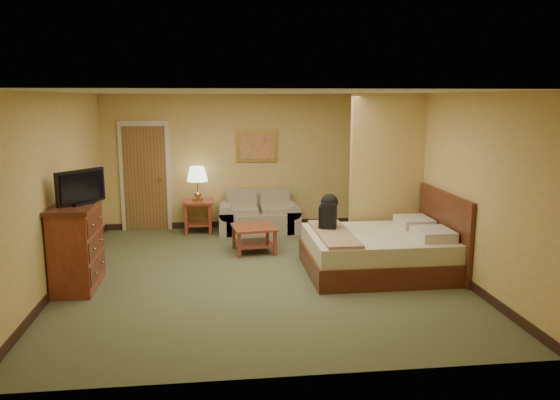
{
  "coord_description": "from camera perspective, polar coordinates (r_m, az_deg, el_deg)",
  "views": [
    {
      "loc": [
        -0.63,
        -7.58,
        2.52
      ],
      "look_at": [
        0.36,
        0.6,
        0.97
      ],
      "focal_mm": 35.0,
      "sensor_mm": 36.0,
      "label": 1
    }
  ],
  "objects": [
    {
      "name": "ceiling",
      "position": [
        7.61,
        -2.21,
        11.21
      ],
      "size": [
        6.0,
        6.0,
        0.0
      ],
      "primitive_type": "plane",
      "rotation": [
        3.14,
        0.0,
        0.0
      ],
      "color": "white",
      "rests_on": "back_wall"
    },
    {
      "name": "side_table",
      "position": [
        10.46,
        -8.54,
        -1.19
      ],
      "size": [
        0.55,
        0.55,
        0.61
      ],
      "color": "maroon",
      "rests_on": "floor"
    },
    {
      "name": "wall_picture",
      "position": [
        10.63,
        -2.44,
        5.65
      ],
      "size": [
        0.8,
        0.04,
        0.62
      ],
      "color": "#B78E3F",
      "rests_on": "back_wall"
    },
    {
      "name": "back_wall",
      "position": [
        10.67,
        -3.48,
        4.04
      ],
      "size": [
        5.5,
        0.02,
        2.6
      ],
      "primitive_type": "cube",
      "color": "tan",
      "rests_on": "floor"
    },
    {
      "name": "baseboard",
      "position": [
        10.88,
        -3.41,
        -2.47
      ],
      "size": [
        5.5,
        0.02,
        0.12
      ],
      "primitive_type": "cube",
      "color": "black",
      "rests_on": "floor"
    },
    {
      "name": "floor",
      "position": [
        8.02,
        -2.07,
        -7.71
      ],
      "size": [
        6.0,
        6.0,
        0.0
      ],
      "primitive_type": "plane",
      "color": "#505537",
      "rests_on": "ground"
    },
    {
      "name": "door",
      "position": [
        10.74,
        -13.91,
        2.34
      ],
      "size": [
        0.94,
        0.16,
        2.1
      ],
      "color": "beige",
      "rests_on": "floor"
    },
    {
      "name": "coffee_table",
      "position": [
        9.04,
        -2.75,
        -3.53
      ],
      "size": [
        0.76,
        0.76,
        0.44
      ],
      "rotation": [
        0.0,
        0.0,
        0.12
      ],
      "color": "maroon",
      "rests_on": "floor"
    },
    {
      "name": "loveseat",
      "position": [
        10.44,
        -2.21,
        -1.94
      ],
      "size": [
        1.53,
        0.71,
        0.78
      ],
      "color": "gray",
      "rests_on": "floor"
    },
    {
      "name": "dresser",
      "position": [
        7.78,
        -20.46,
        -4.53
      ],
      "size": [
        0.56,
        1.07,
        1.15
      ],
      "color": "maroon",
      "rests_on": "floor"
    },
    {
      "name": "bed",
      "position": [
        8.18,
        10.81,
        -5.2
      ],
      "size": [
        2.13,
        1.81,
        1.17
      ],
      "color": "#4B1E11",
      "rests_on": "floor"
    },
    {
      "name": "left_wall",
      "position": [
        7.97,
        -22.25,
        1.01
      ],
      "size": [
        0.02,
        6.0,
        2.6
      ],
      "primitive_type": "cube",
      "color": "tan",
      "rests_on": "floor"
    },
    {
      "name": "right_wall",
      "position": [
        8.39,
        16.93,
        1.79
      ],
      "size": [
        0.02,
        6.0,
        2.6
      ],
      "primitive_type": "cube",
      "color": "tan",
      "rests_on": "floor"
    },
    {
      "name": "backpack",
      "position": [
        8.12,
        5.17,
        -1.17
      ],
      "size": [
        0.29,
        0.37,
        0.56
      ],
      "rotation": [
        0.0,
        0.0,
        -0.28
      ],
      "color": "black",
      "rests_on": "bed"
    },
    {
      "name": "tv",
      "position": [
        7.6,
        -20.11,
        1.18
      ],
      "size": [
        0.5,
        0.62,
        0.46
      ],
      "rotation": [
        0.0,
        0.0,
        -0.67
      ],
      "color": "black",
      "rests_on": "dresser"
    },
    {
      "name": "partition",
      "position": [
        9.03,
        11.09,
        2.66
      ],
      "size": [
        1.2,
        0.15,
        2.6
      ],
      "primitive_type": "cube",
      "color": "tan",
      "rests_on": "floor"
    },
    {
      "name": "table_lamp",
      "position": [
        10.34,
        -8.65,
        2.61
      ],
      "size": [
        0.39,
        0.39,
        0.65
      ],
      "color": "#B58442",
      "rests_on": "side_table"
    }
  ]
}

